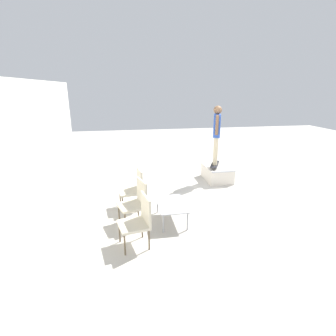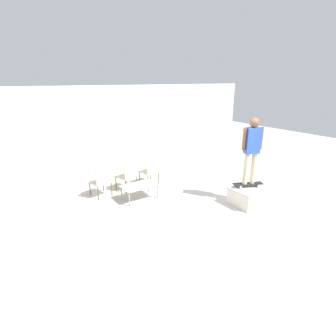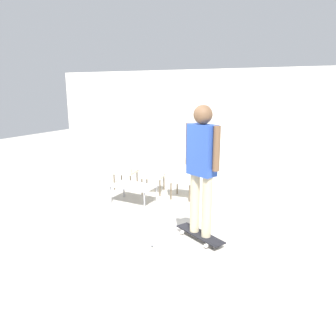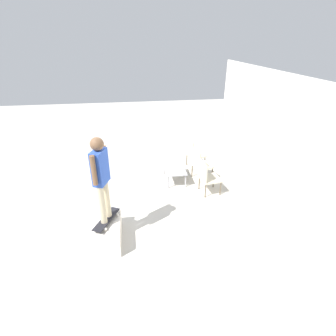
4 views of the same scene
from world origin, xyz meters
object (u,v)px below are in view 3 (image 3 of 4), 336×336
object	(u,v)px
patio_chair_center	(152,173)
person_skater	(202,160)
skate_ramp_box	(198,258)
patio_chair_left	(124,169)
skateboard_on_ramp	(200,234)
coffee_table	(133,187)
patio_chair_right	(182,177)

from	to	relation	value
patio_chair_center	person_skater	bearing A→B (deg)	115.64
skate_ramp_box	patio_chair_left	xyz separation A→B (m)	(-3.16, 2.67, 0.31)
skateboard_on_ramp	coffee_table	world-z (taller)	skateboard_on_ramp
skateboard_on_ramp	patio_chair_left	xyz separation A→B (m)	(-3.13, 2.57, 0.00)
skateboard_on_ramp	person_skater	bearing A→B (deg)	-168.33
skateboard_on_ramp	patio_chair_right	distance (m)	2.98
skate_ramp_box	coffee_table	xyz separation A→B (m)	(-2.37, 1.91, 0.15)
skate_ramp_box	skateboard_on_ramp	world-z (taller)	skateboard_on_ramp
person_skater	coffee_table	world-z (taller)	person_skater
patio_chair_left	patio_chair_center	size ratio (longest dim) A/B	1.00
coffee_table	patio_chair_left	size ratio (longest dim) A/B	1.02
coffee_table	patio_chair_center	distance (m)	0.77
skateboard_on_ramp	coffee_table	distance (m)	2.96
skate_ramp_box	skateboard_on_ramp	xyz separation A→B (m)	(-0.03, 0.10, 0.30)
skate_ramp_box	skateboard_on_ramp	distance (m)	0.32
skateboard_on_ramp	patio_chair_left	bearing A→B (deg)	166.37
coffee_table	patio_chair_right	world-z (taller)	patio_chair_right
skate_ramp_box	person_skater	world-z (taller)	person_skater
skateboard_on_ramp	patio_chair_right	world-z (taller)	patio_chair_right
person_skater	patio_chair_left	xyz separation A→B (m)	(-3.13, 2.57, -1.05)
skate_ramp_box	skateboard_on_ramp	bearing A→B (deg)	105.38
coffee_table	patio_chair_left	world-z (taller)	patio_chair_left
patio_chair_center	patio_chair_left	bearing A→B (deg)	-16.24
skate_ramp_box	patio_chair_center	xyz separation A→B (m)	(-2.34, 2.67, 0.31)
patio_chair_right	patio_chair_left	bearing A→B (deg)	-7.65
patio_chair_center	patio_chair_right	xyz separation A→B (m)	(0.80, -0.00, 0.00)
skateboard_on_ramp	skate_ramp_box	bearing A→B (deg)	-48.91
coffee_table	skateboard_on_ramp	bearing A→B (deg)	-37.72
skate_ramp_box	skateboard_on_ramp	size ratio (longest dim) A/B	1.33
person_skater	patio_chair_center	size ratio (longest dim) A/B	1.84
skate_ramp_box	patio_chair_right	size ratio (longest dim) A/B	1.14
person_skater	patio_chair_left	distance (m)	4.18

